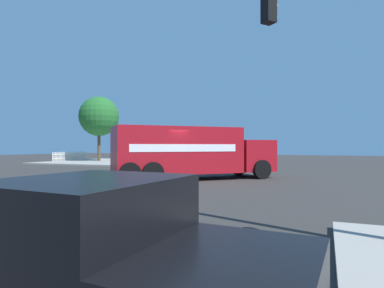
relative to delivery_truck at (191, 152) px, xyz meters
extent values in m
plane|color=#33302D|center=(0.71, -0.82, -1.42)|extent=(100.00, 100.00, 0.00)
cube|color=#9E998E|center=(-12.65, -14.17, -1.35)|extent=(11.80, 11.80, 0.14)
cube|color=#AD141E|center=(0.51, -0.53, 0.09)|extent=(6.17, 6.29, 2.34)
cube|color=#AD141E|center=(-2.47, 2.57, -0.22)|extent=(3.05, 3.03, 1.70)
cube|color=black|center=(-3.06, 3.19, 0.12)|extent=(1.51, 1.45, 0.88)
cube|color=#B2B2B7|center=(2.66, -2.78, -1.23)|extent=(1.80, 1.74, 0.21)
cube|color=white|center=(-0.36, -1.37, 0.21)|extent=(3.74, 3.90, 0.36)
cube|color=white|center=(1.39, 0.30, 0.21)|extent=(3.74, 3.90, 0.36)
cylinder|color=black|center=(-3.33, 1.68, -0.92)|extent=(0.89, 0.92, 1.00)
cylinder|color=black|center=(-1.54, 3.40, -0.92)|extent=(0.89, 0.92, 1.00)
cylinder|color=black|center=(0.73, -2.55, -0.92)|extent=(0.89, 0.92, 1.00)
cylinder|color=black|center=(2.52, -0.83, -0.92)|extent=(0.89, 0.92, 1.00)
cylinder|color=black|center=(1.45, -3.31, -0.92)|extent=(0.89, 0.92, 1.00)
cylinder|color=black|center=(3.24, -1.59, -0.92)|extent=(0.89, 0.92, 1.00)
cube|color=black|center=(7.16, 5.16, 3.94)|extent=(0.42, 0.42, 0.95)
sphere|color=#EFA314|center=(7.02, 5.27, 3.95)|extent=(0.20, 0.20, 0.20)
sphere|color=#19CC4C|center=(7.02, 5.27, 3.64)|extent=(0.20, 0.20, 0.20)
cube|color=black|center=(12.89, 5.73, -0.89)|extent=(2.05, 1.63, 0.50)
cube|color=black|center=(12.78, 4.14, -0.59)|extent=(2.07, 1.83, 1.10)
cube|color=black|center=(12.78, 4.14, -0.30)|extent=(1.89, 1.55, 0.48)
cylinder|color=black|center=(11.88, 5.67, -1.04)|extent=(0.29, 0.78, 0.76)
cylinder|color=black|center=(11.64, 2.25, -1.04)|extent=(0.29, 0.78, 0.76)
cube|color=#B7BABF|center=(-9.98, -4.07, -0.94)|extent=(2.20, 4.45, 0.65)
cube|color=black|center=(-9.99, -4.22, -0.36)|extent=(1.80, 2.55, 0.50)
cylinder|color=black|center=(-10.76, -2.57, -1.11)|extent=(0.26, 0.64, 0.62)
cylinder|color=black|center=(-8.92, -2.74, -1.11)|extent=(0.26, 0.64, 0.62)
cylinder|color=black|center=(-11.03, -5.39, -1.11)|extent=(0.26, 0.64, 0.62)
cylinder|color=black|center=(-9.19, -5.57, -1.11)|extent=(0.26, 0.64, 0.62)
cylinder|color=#4C4C51|center=(-15.78, -10.74, -0.87)|extent=(0.14, 0.14, 0.84)
cylinder|color=#4C4C51|center=(-15.62, -10.68, -0.87)|extent=(0.14, 0.14, 0.84)
cube|color=gold|center=(-15.70, -10.71, -0.13)|extent=(0.40, 0.33, 0.63)
sphere|color=tan|center=(-15.70, -10.71, 0.30)|extent=(0.23, 0.23, 0.23)
cylinder|color=gold|center=(-15.91, -10.79, -0.10)|extent=(0.09, 0.09, 0.57)
cylinder|color=gold|center=(-15.50, -10.63, -0.10)|extent=(0.09, 0.09, 0.57)
cube|color=silver|center=(-15.17, -19.82, -0.81)|extent=(0.08, 0.04, 0.95)
cube|color=silver|center=(-14.99, -19.82, -0.81)|extent=(0.08, 0.04, 0.95)
cube|color=silver|center=(-14.81, -19.82, -0.81)|extent=(0.08, 0.04, 0.95)
cube|color=silver|center=(-14.63, -19.82, -0.81)|extent=(0.08, 0.04, 0.95)
cube|color=silver|center=(-14.45, -19.82, -0.81)|extent=(0.08, 0.04, 0.95)
cube|color=silver|center=(-14.27, -19.82, -0.81)|extent=(0.08, 0.04, 0.95)
cube|color=silver|center=(-14.09, -19.82, -0.81)|extent=(0.08, 0.04, 0.95)
cube|color=silver|center=(-13.91, -19.82, -0.81)|extent=(0.08, 0.04, 0.95)
cube|color=silver|center=(-13.73, -19.82, -0.81)|extent=(0.08, 0.04, 0.95)
cube|color=silver|center=(-13.55, -19.82, -0.81)|extent=(0.08, 0.04, 0.95)
cube|color=silver|center=(-13.37, -19.82, -0.81)|extent=(0.08, 0.04, 0.95)
cube|color=silver|center=(-13.19, -19.82, -0.81)|extent=(0.08, 0.04, 0.95)
cube|color=silver|center=(-13.01, -19.82, -0.81)|extent=(0.08, 0.04, 0.95)
cube|color=silver|center=(-12.83, -19.82, -0.81)|extent=(0.08, 0.04, 0.95)
cube|color=silver|center=(-12.65, -19.82, -0.81)|extent=(0.08, 0.04, 0.95)
cube|color=silver|center=(-12.47, -19.82, -0.81)|extent=(0.08, 0.04, 0.95)
cube|color=silver|center=(-12.29, -19.82, -0.81)|extent=(0.08, 0.04, 0.95)
cube|color=silver|center=(-12.11, -19.82, -0.81)|extent=(0.08, 0.04, 0.95)
cube|color=silver|center=(-11.93, -19.82, -0.81)|extent=(0.08, 0.04, 0.95)
cube|color=silver|center=(-11.75, -19.82, -0.81)|extent=(0.08, 0.04, 0.95)
cube|color=silver|center=(-11.57, -19.82, -0.81)|extent=(0.08, 0.04, 0.95)
cube|color=silver|center=(-11.39, -19.82, -0.81)|extent=(0.08, 0.04, 0.95)
cube|color=silver|center=(-11.21, -19.82, -0.81)|extent=(0.08, 0.04, 0.95)
cube|color=silver|center=(-11.03, -19.82, -0.81)|extent=(0.08, 0.04, 0.95)
cube|color=silver|center=(-10.85, -19.82, -0.81)|extent=(0.08, 0.04, 0.95)
cube|color=silver|center=(-10.67, -19.82, -0.81)|extent=(0.08, 0.04, 0.95)
cube|color=silver|center=(-10.49, -19.82, -0.81)|extent=(0.08, 0.04, 0.95)
cube|color=silver|center=(-10.31, -19.82, -0.81)|extent=(0.08, 0.04, 0.95)
cube|color=silver|center=(-10.13, -19.82, -0.81)|extent=(0.08, 0.04, 0.95)
cube|color=silver|center=(-12.65, -19.84, -0.57)|extent=(5.14, 0.03, 0.07)
cube|color=silver|center=(-12.65, -19.84, -1.00)|extent=(5.14, 0.03, 0.07)
cylinder|color=brown|center=(-12.72, -15.95, 0.30)|extent=(0.32, 0.32, 3.18)
sphere|color=#236628|center=(-12.72, -15.95, 3.48)|extent=(4.22, 4.22, 4.22)
camera|label=1|loc=(15.63, 6.52, 0.30)|focal=30.48mm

